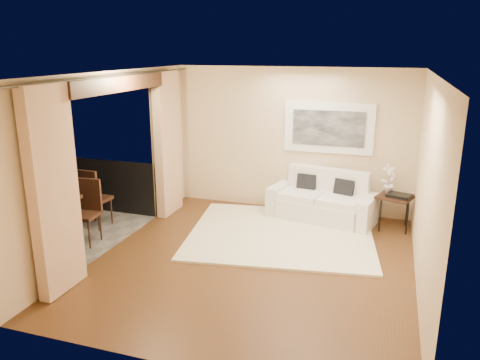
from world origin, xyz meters
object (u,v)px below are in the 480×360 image
at_px(balcony_chair_far, 90,194).
at_px(ice_bucket, 44,189).
at_px(side_table, 395,199).
at_px(balcony_chair_near, 86,206).
at_px(bistro_table, 49,202).
at_px(orchid, 389,179).
at_px(sofa, 323,202).

bearing_deg(balcony_chair_far, ice_bucket, 76.99).
relative_size(side_table, balcony_chair_near, 0.67).
bearing_deg(bistro_table, balcony_chair_far, 83.88).
relative_size(orchid, balcony_chair_far, 0.49).
relative_size(sofa, ice_bucket, 10.01).
height_order(bistro_table, balcony_chair_far, balcony_chair_far).
xyz_separation_m(side_table, balcony_chair_near, (-4.70, -2.09, 0.06)).
bearing_deg(balcony_chair_far, side_table, -159.25).
relative_size(sofa, orchid, 3.84).
bearing_deg(ice_bucket, sofa, 32.24).
xyz_separation_m(side_table, ice_bucket, (-5.20, -2.41, 0.39)).
distance_m(sofa, balcony_chair_near, 4.10).
xyz_separation_m(sofa, bistro_table, (-3.83, -2.57, 0.43)).
bearing_deg(sofa, side_table, 8.01).
bearing_deg(bistro_table, orchid, 27.73).
bearing_deg(side_table, sofa, 176.01).
xyz_separation_m(sofa, balcony_chair_near, (-3.47, -2.17, 0.28)).
bearing_deg(balcony_chair_near, ice_bucket, -152.26).
xyz_separation_m(orchid, bistro_table, (-4.94, -2.60, -0.11)).
bearing_deg(balcony_chair_near, side_table, 18.26).
relative_size(orchid, ice_bucket, 2.61).
bearing_deg(balcony_chair_near, orchid, 19.94).
height_order(sofa, orchid, orchid).
bearing_deg(orchid, ice_bucket, -153.57).
bearing_deg(ice_bucket, balcony_chair_far, 74.06).
distance_m(balcony_chair_far, ice_bucket, 0.90).
relative_size(orchid, balcony_chair_near, 0.51).
distance_m(bistro_table, ice_bucket, 0.24).
height_order(side_table, orchid, orchid).
bearing_deg(sofa, bistro_table, -134.07).
bearing_deg(side_table, orchid, 138.57).
bearing_deg(ice_bucket, balcony_chair_near, 33.41).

